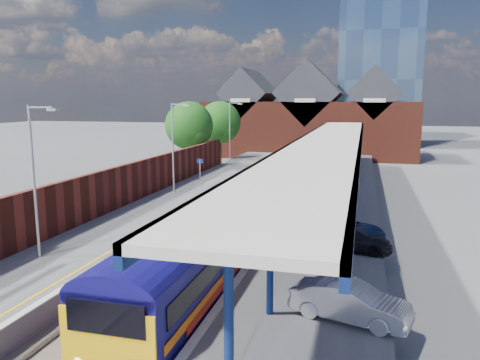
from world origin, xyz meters
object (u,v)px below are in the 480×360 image
at_px(train, 292,166).
at_px(parked_car_blue, 340,228).
at_px(lamp_post_b, 36,172).
at_px(lamp_post_c, 174,142).
at_px(lamp_post_d, 231,130).
at_px(platform_sign, 200,168).
at_px(parked_car_dark, 351,239).
at_px(parked_car_silver, 350,302).

height_order(train, parked_car_blue, train).
height_order(lamp_post_b, parked_car_blue, lamp_post_b).
distance_m(lamp_post_c, lamp_post_d, 16.00).
distance_m(lamp_post_d, platform_sign, 14.25).
relative_size(lamp_post_b, lamp_post_c, 1.00).
height_order(lamp_post_d, parked_car_dark, lamp_post_d).
bearing_deg(platform_sign, lamp_post_c, -124.26).
bearing_deg(lamp_post_b, platform_sign, 85.67).
bearing_deg(train, lamp_post_b, -107.27).
bearing_deg(parked_car_blue, parked_car_silver, -148.42).
height_order(train, lamp_post_b, lamp_post_b).
height_order(parked_car_silver, parked_car_dark, parked_car_silver).
xyz_separation_m(lamp_post_b, lamp_post_d, (0.00, 32.00, 0.00)).
xyz_separation_m(lamp_post_b, parked_car_silver, (14.02, -2.79, -3.35)).
bearing_deg(parked_car_silver, lamp_post_d, 37.84).
xyz_separation_m(lamp_post_b, parked_car_dark, (13.82, 4.77, -3.42)).
distance_m(train, parked_car_dark, 21.35).
height_order(lamp_post_c, parked_car_silver, lamp_post_c).
relative_size(train, parked_car_silver, 16.83).
bearing_deg(lamp_post_d, train, -40.59).
distance_m(train, parked_car_silver, 28.73).
bearing_deg(lamp_post_b, parked_car_blue, 25.57).
distance_m(lamp_post_c, parked_car_dark, 18.13).
distance_m(parked_car_silver, parked_car_blue, 9.16).
bearing_deg(platform_sign, lamp_post_d, 95.56).
height_order(train, lamp_post_c, lamp_post_c).
height_order(lamp_post_d, parked_car_silver, lamp_post_d).
relative_size(lamp_post_d, parked_car_silver, 1.79).
xyz_separation_m(platform_sign, parked_car_silver, (12.65, -20.79, -1.05)).
relative_size(parked_car_silver, parked_car_dark, 0.99).
distance_m(lamp_post_d, parked_car_silver, 37.65).
height_order(lamp_post_b, lamp_post_c, same).
xyz_separation_m(lamp_post_d, parked_car_dark, (13.82, -27.23, -3.42)).
xyz_separation_m(lamp_post_b, platform_sign, (1.36, 18.00, -2.30)).
bearing_deg(parked_car_silver, parked_car_dark, 17.40).
height_order(platform_sign, parked_car_silver, platform_sign).
relative_size(lamp_post_c, parked_car_dark, 1.77).
xyz_separation_m(lamp_post_c, parked_car_silver, (14.02, -18.79, -3.35)).
bearing_deg(parked_car_silver, lamp_post_b, 94.64).
bearing_deg(lamp_post_d, parked_car_silver, -68.06).
relative_size(train, lamp_post_d, 9.41).
bearing_deg(parked_car_silver, platform_sign, 47.22).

